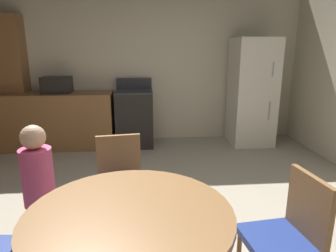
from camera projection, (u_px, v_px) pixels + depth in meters
The scene contains 11 objects.
ground_plane at pixel (160, 240), 2.53m from camera, with size 14.00×14.00×0.00m, color #A89E89.
wall_back at pixel (149, 63), 5.12m from camera, with size 5.47×0.12×2.70m, color beige.
kitchen_counter at pixel (57, 120), 4.84m from camera, with size 1.82×0.60×0.90m, color olive.
pantry_column at pixel (13, 83), 4.81m from camera, with size 0.44×0.36×2.10m, color olive.
oven_range at pixel (135, 118), 4.94m from camera, with size 0.60×0.60×1.10m.
refrigerator at pixel (252, 92), 4.95m from camera, with size 0.68×0.68×1.76m.
microwave at pixel (57, 85), 4.70m from camera, with size 0.44×0.32×0.26m, color black.
dining_table at pixel (130, 239), 1.60m from camera, with size 1.11×1.11×0.76m.
chair_north at pixel (120, 180), 2.54m from camera, with size 0.45×0.45×0.87m.
chair_east at pixel (289, 233), 1.81m from camera, with size 0.44×0.44×0.87m.
person_child at pixel (40, 194), 2.13m from camera, with size 0.31×0.31×1.09m.
Camera 1 is at (-0.11, -2.20, 1.60)m, focal length 31.63 mm.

